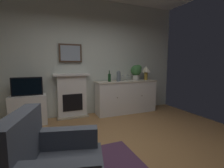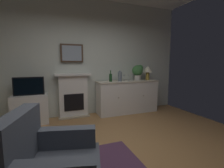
# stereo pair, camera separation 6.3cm
# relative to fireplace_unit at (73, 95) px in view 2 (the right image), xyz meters

# --- Properties ---
(ground_plane) EXTENTS (5.45, 4.53, 0.10)m
(ground_plane) POSITION_rel_fireplace_unit_xyz_m (0.33, -2.11, -0.60)
(ground_plane) COLOR #9E7042
(ground_plane) RESTS_ON ground
(wall_rear) EXTENTS (5.45, 0.06, 2.98)m
(wall_rear) POSITION_rel_fireplace_unit_xyz_m (0.33, 0.13, 0.94)
(wall_rear) COLOR silver
(wall_rear) RESTS_ON ground_plane
(fireplace_unit) EXTENTS (0.87, 0.30, 1.10)m
(fireplace_unit) POSITION_rel_fireplace_unit_xyz_m (0.00, 0.00, 0.00)
(fireplace_unit) COLOR white
(fireplace_unit) RESTS_ON ground_plane
(framed_picture) EXTENTS (0.55, 0.04, 0.45)m
(framed_picture) POSITION_rel_fireplace_unit_xyz_m (0.00, 0.05, 1.05)
(framed_picture) COLOR #473323
(sideboard_cabinet) EXTENTS (1.70, 0.49, 0.88)m
(sideboard_cabinet) POSITION_rel_fireplace_unit_xyz_m (1.43, -0.18, -0.11)
(sideboard_cabinet) COLOR white
(sideboard_cabinet) RESTS_ON ground_plane
(table_lamp) EXTENTS (0.26, 0.26, 0.40)m
(table_lamp) POSITION_rel_fireplace_unit_xyz_m (2.07, -0.18, 0.61)
(table_lamp) COLOR #B79338
(table_lamp) RESTS_ON sideboard_cabinet
(wine_bottle) EXTENTS (0.08, 0.08, 0.29)m
(wine_bottle) POSITION_rel_fireplace_unit_xyz_m (0.93, -0.20, 0.44)
(wine_bottle) COLOR #193F1E
(wine_bottle) RESTS_ON sideboard_cabinet
(wine_glass_left) EXTENTS (0.07, 0.07, 0.16)m
(wine_glass_left) POSITION_rel_fireplace_unit_xyz_m (1.35, -0.15, 0.46)
(wine_glass_left) COLOR silver
(wine_glass_left) RESTS_ON sideboard_cabinet
(wine_glass_center) EXTENTS (0.07, 0.07, 0.16)m
(wine_glass_center) POSITION_rel_fireplace_unit_xyz_m (1.46, -0.20, 0.46)
(wine_glass_center) COLOR silver
(wine_glass_center) RESTS_ON sideboard_cabinet
(wine_glass_right) EXTENTS (0.07, 0.07, 0.16)m
(wine_glass_right) POSITION_rel_fireplace_unit_xyz_m (1.57, -0.16, 0.46)
(wine_glass_right) COLOR silver
(wine_glass_right) RESTS_ON sideboard_cabinet
(vase_decorative) EXTENTS (0.11, 0.11, 0.28)m
(vase_decorative) POSITION_rel_fireplace_unit_xyz_m (1.18, -0.23, 0.47)
(vase_decorative) COLOR slate
(vase_decorative) RESTS_ON sideboard_cabinet
(tv_cabinet) EXTENTS (0.75, 0.42, 0.66)m
(tv_cabinet) POSITION_rel_fireplace_unit_xyz_m (-0.97, -0.16, -0.22)
(tv_cabinet) COLOR white
(tv_cabinet) RESTS_ON ground_plane
(tv_set) EXTENTS (0.62, 0.07, 0.40)m
(tv_set) POSITION_rel_fireplace_unit_xyz_m (-0.97, -0.19, 0.31)
(tv_set) COLOR black
(tv_set) RESTS_ON tv_cabinet
(potted_plant_small) EXTENTS (0.30, 0.30, 0.43)m
(potted_plant_small) POSITION_rel_fireplace_unit_xyz_m (1.78, -0.13, 0.59)
(potted_plant_small) COLOR beige
(potted_plant_small) RESTS_ON sideboard_cabinet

